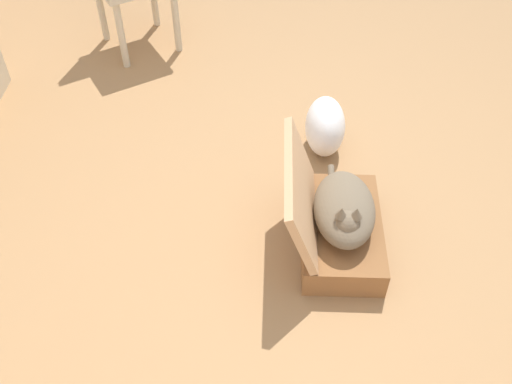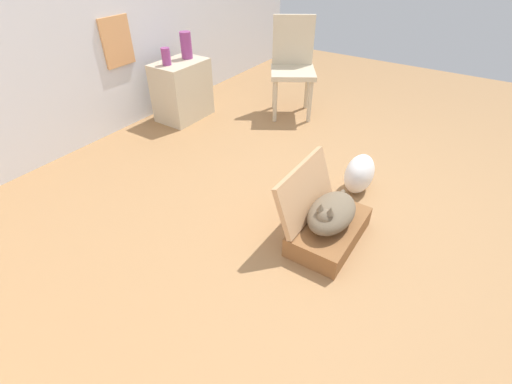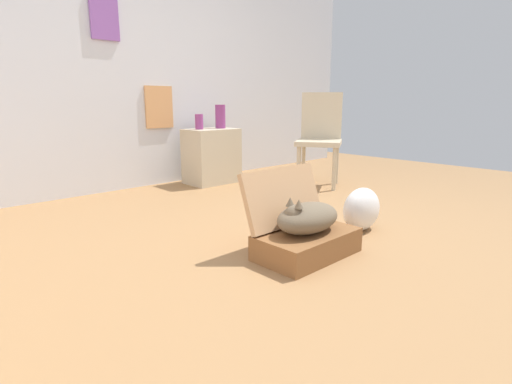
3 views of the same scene
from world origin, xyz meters
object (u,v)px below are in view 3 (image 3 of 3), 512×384
suitcase_base (307,244)px  cat (307,217)px  plastic_bag_white (361,209)px  vase_tall (199,122)px  side_table (212,156)px  chair (320,136)px  vase_short (220,117)px

suitcase_base → cat: (-0.01, 0.00, 0.16)m
plastic_bag_white → vase_tall: size_ratio=2.07×
suitcase_base → vase_tall: size_ratio=3.78×
suitcase_base → vase_tall: vase_tall is taller
side_table → chair: 1.21m
vase_short → chair: 1.12m
cat → vase_tall: size_ratio=3.23×
side_table → vase_tall: bearing=170.7°
vase_tall → chair: bearing=-45.3°
suitcase_base → vase_tall: (0.79, 2.16, 0.61)m
vase_short → chair: (0.63, -0.90, -0.19)m
side_table → chair: size_ratio=0.61×
plastic_bag_white → chair: chair is taller
plastic_bag_white → vase_tall: vase_tall is taller
plastic_bag_white → vase_short: size_ratio=1.29×
suitcase_base → vase_short: bearing=63.4°
plastic_bag_white → vase_tall: bearing=86.2°
chair → vase_short: bearing=-177.0°
cat → vase_tall: bearing=69.6°
side_table → vase_tall: (-0.14, 0.02, 0.38)m
cat → vase_short: bearing=63.2°
plastic_bag_white → side_table: size_ratio=0.56×
plastic_bag_white → side_table: 2.11m
cat → plastic_bag_white: (0.66, 0.05, -0.08)m
vase_tall → cat: bearing=-110.4°
suitcase_base → side_table: 2.34m
cat → vase_tall: (0.80, 2.16, 0.44)m
vase_short → cat: bearing=-116.8°
vase_short → chair: bearing=-55.0°
cat → side_table: side_table is taller
side_table → vase_short: vase_short is taller
chair → plastic_bag_white: bearing=-73.4°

